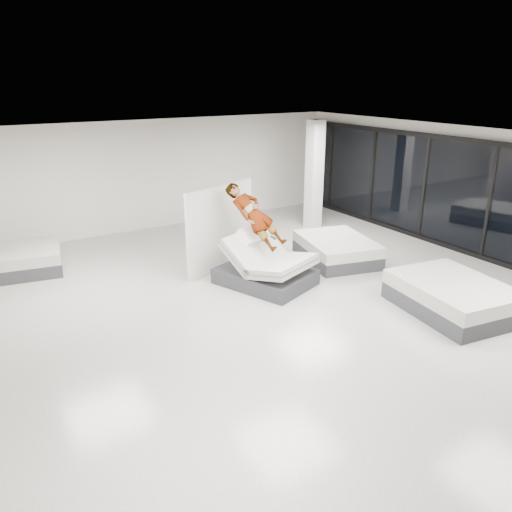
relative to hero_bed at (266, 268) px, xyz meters
name	(u,v)px	position (x,y,z in m)	size (l,w,h in m)	color
room	(292,235)	(-0.39, -1.49, 1.23)	(14.00, 14.04, 3.20)	beige
hero_bed	(266,268)	(0.00, 0.00, 0.00)	(2.05, 2.33, 1.22)	#323237
person	(255,228)	(-0.11, 0.30, 0.87)	(0.64, 0.42, 1.75)	slate
remote	(273,238)	(0.22, 0.05, 0.66)	(0.05, 0.14, 0.03)	black
divider_panel	(221,228)	(-0.38, 1.39, 0.63)	(2.21, 0.10, 2.01)	silver
flat_bed_right_far	(337,249)	(2.32, 0.36, -0.09)	(1.98, 2.36, 0.56)	#323237
flat_bed_right_near	(453,297)	(2.37, -3.05, -0.07)	(1.98, 2.45, 0.61)	#323237
flat_bed_left_far	(13,261)	(-4.68, 3.67, -0.09)	(2.31, 1.88, 0.57)	#323237
column	(314,175)	(3.61, 3.01, 1.23)	(0.40, 0.40, 3.20)	silver
storefront_glazing	(490,203)	(5.51, -1.49, 1.08)	(0.12, 13.40, 2.92)	#1B212D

